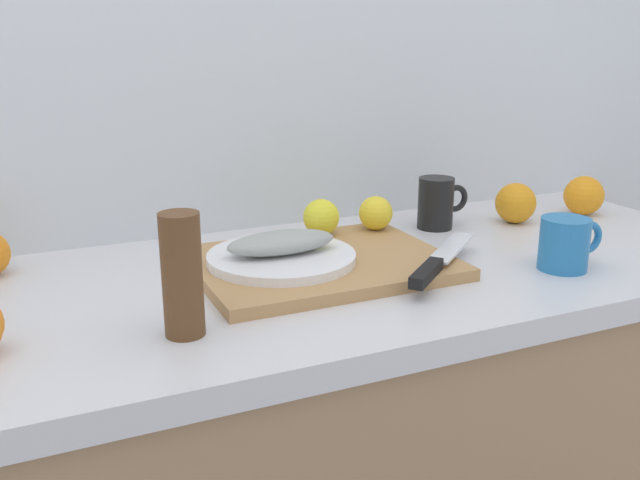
{
  "coord_description": "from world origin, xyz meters",
  "views": [
    {
      "loc": [
        -0.25,
        -0.97,
        1.27
      ],
      "look_at": [
        0.19,
        0.01,
        0.95
      ],
      "focal_mm": 38.72,
      "sensor_mm": 36.0,
      "label": 1
    }
  ],
  "objects": [
    {
      "name": "pepper_mill",
      "position": [
        -0.07,
        -0.15,
        0.98
      ],
      "size": [
        0.05,
        0.05,
        0.16
      ],
      "primitive_type": "cylinder",
      "color": "brown",
      "rests_on": "kitchen_counter"
    },
    {
      "name": "orange_0",
      "position": [
        0.86,
        0.11,
        0.94
      ],
      "size": [
        0.08,
        0.08,
        0.08
      ],
      "primitive_type": "sphere",
      "color": "orange",
      "rests_on": "kitchen_counter"
    },
    {
      "name": "back_wall",
      "position": [
        0.0,
        0.33,
        1.25
      ],
      "size": [
        3.2,
        0.05,
        2.5
      ],
      "primitive_type": "cube",
      "color": "silver",
      "rests_on": "ground_plane"
    },
    {
      "name": "coffee_mug_1",
      "position": [
        0.56,
        -0.15,
        0.94
      ],
      "size": [
        0.12,
        0.08,
        0.09
      ],
      "color": "#2672B2",
      "rests_on": "kitchen_counter"
    },
    {
      "name": "coffee_mug_0",
      "position": [
        0.51,
        0.15,
        0.95
      ],
      "size": [
        0.11,
        0.07,
        0.1
      ],
      "color": "black",
      "rests_on": "kitchen_counter"
    },
    {
      "name": "lemon_0",
      "position": [
        0.25,
        0.14,
        0.95
      ],
      "size": [
        0.07,
        0.07,
        0.07
      ],
      "primitive_type": "sphere",
      "color": "yellow",
      "rests_on": "cutting_board"
    },
    {
      "name": "fish_fillet",
      "position": [
        0.13,
        0.02,
        0.95
      ],
      "size": [
        0.18,
        0.08,
        0.04
      ],
      "primitive_type": "ellipsoid",
      "color": "#999E99",
      "rests_on": "white_plate"
    },
    {
      "name": "orange_2",
      "position": [
        0.68,
        0.12,
        0.94
      ],
      "size": [
        0.08,
        0.08,
        0.08
      ],
      "primitive_type": "sphere",
      "color": "orange",
      "rests_on": "kitchen_counter"
    },
    {
      "name": "chef_knife",
      "position": [
        0.34,
        -0.11,
        0.93
      ],
      "size": [
        0.24,
        0.21,
        0.02
      ],
      "rotation": [
        0.0,
        0.0,
        0.71
      ],
      "color": "silver",
      "rests_on": "cutting_board"
    },
    {
      "name": "lemon_1",
      "position": [
        0.36,
        0.13,
        0.95
      ],
      "size": [
        0.06,
        0.06,
        0.06
      ],
      "primitive_type": "sphere",
      "color": "yellow",
      "rests_on": "cutting_board"
    },
    {
      "name": "cutting_board",
      "position": [
        0.19,
        0.01,
        0.91
      ],
      "size": [
        0.41,
        0.32,
        0.02
      ],
      "primitive_type": "cube",
      "color": "tan",
      "rests_on": "kitchen_counter"
    },
    {
      "name": "white_plate",
      "position": [
        0.13,
        0.02,
        0.93
      ],
      "size": [
        0.24,
        0.24,
        0.01
      ],
      "primitive_type": "cylinder",
      "color": "white",
      "rests_on": "cutting_board"
    }
  ]
}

